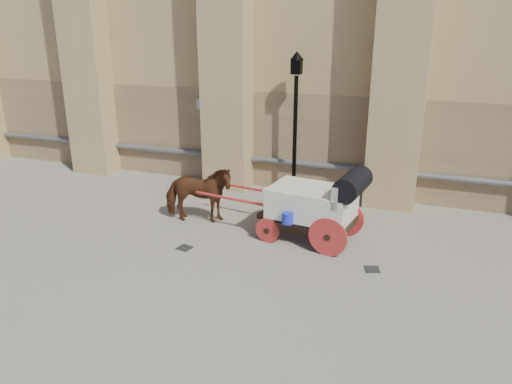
% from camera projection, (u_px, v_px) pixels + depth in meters
% --- Properties ---
extents(ground, '(90.00, 90.00, 0.00)m').
position_uv_depth(ground, '(210.00, 234.00, 12.50)').
color(ground, '#6D6559').
rests_on(ground, ground).
extents(horse, '(1.98, 1.25, 1.55)m').
position_uv_depth(horse, '(198.00, 194.00, 12.98)').
color(horse, '#592A16').
rests_on(horse, ground).
extents(carriage, '(4.37, 1.73, 1.86)m').
position_uv_depth(carriage, '(317.00, 202.00, 11.80)').
color(carriage, black).
rests_on(carriage, ground).
extents(street_lamp, '(0.40, 0.40, 4.24)m').
position_uv_depth(street_lamp, '(295.00, 122.00, 14.42)').
color(street_lamp, black).
rests_on(street_lamp, ground).
extents(drain_grate_near, '(0.38, 0.38, 0.01)m').
position_uv_depth(drain_grate_near, '(184.00, 248.00, 11.73)').
color(drain_grate_near, black).
rests_on(drain_grate_near, ground).
extents(drain_grate_far, '(0.40, 0.40, 0.01)m').
position_uv_depth(drain_grate_far, '(372.00, 269.00, 10.74)').
color(drain_grate_far, black).
rests_on(drain_grate_far, ground).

